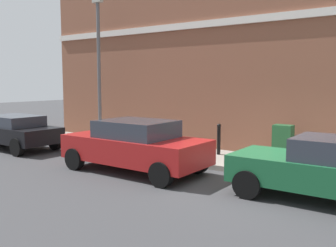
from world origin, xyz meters
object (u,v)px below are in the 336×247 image
object	(u,v)px
utility_cabinet	(283,146)
car_green	(334,169)
car_red	(135,145)
car_black	(12,131)
bollard_near_cabinet	(219,138)
lamppost	(99,63)

from	to	relation	value
utility_cabinet	car_green	bearing A→B (deg)	-143.18
car_green	car_red	world-z (taller)	car_red
car_green	car_black	size ratio (longest dim) A/B	0.95
utility_cabinet	bollard_near_cabinet	bearing A→B (deg)	87.38
car_red	utility_cabinet	bearing A→B (deg)	-138.46
bollard_near_cabinet	lamppost	bearing A→B (deg)	93.15
utility_cabinet	lamppost	distance (m)	7.90
car_green	utility_cabinet	size ratio (longest dim) A/B	3.67
car_red	utility_cabinet	xyz separation A→B (m)	(2.88, -3.31, -0.09)
utility_cabinet	lamppost	bearing A→B (deg)	91.46
utility_cabinet	car_red	bearing A→B (deg)	131.04
car_red	bollard_near_cabinet	bearing A→B (deg)	-110.19
car_black	bollard_near_cabinet	xyz separation A→B (m)	(2.82, -7.48, 0.01)
car_green	car_red	xyz separation A→B (m)	(-0.29, 5.25, 0.05)
car_red	bollard_near_cabinet	distance (m)	3.19
car_black	utility_cabinet	size ratio (longest dim) A/B	3.87
car_red	car_black	world-z (taller)	car_red
utility_cabinet	bollard_near_cabinet	size ratio (longest dim) A/B	1.11
car_red	utility_cabinet	distance (m)	4.39
car_red	bollard_near_cabinet	size ratio (longest dim) A/B	4.12
car_green	lamppost	world-z (taller)	lamppost
car_red	lamppost	distance (m)	5.55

